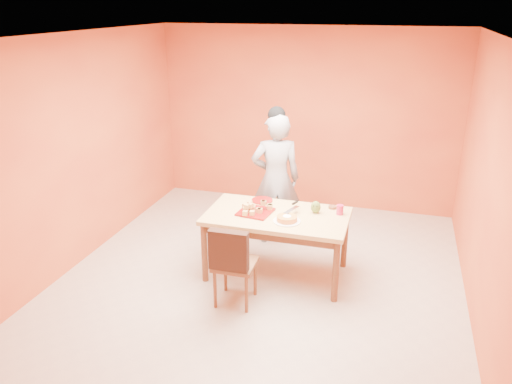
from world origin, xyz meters
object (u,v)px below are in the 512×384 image
(dining_chair, at_px, (235,263))
(checker_tin, at_px, (332,207))
(dining_table, at_px, (277,222))
(magenta_glass, at_px, (340,210))
(sponge_cake, at_px, (287,219))
(red_dinner_plate, at_px, (262,200))
(pastry_platter, at_px, (255,212))
(egg_ornament, at_px, (316,207))
(person, at_px, (276,179))

(dining_chair, xyz_separation_m, checker_tin, (0.85, 1.06, 0.30))
(dining_table, distance_m, magenta_glass, 0.72)
(magenta_glass, bearing_deg, sponge_cake, -145.27)
(sponge_cake, bearing_deg, red_dinner_plate, 129.93)
(pastry_platter, xyz_separation_m, magenta_glass, (0.93, 0.23, 0.05))
(red_dinner_plate, height_order, egg_ornament, egg_ornament)
(person, xyz_separation_m, egg_ornament, (0.64, -0.69, -0.04))
(dining_chair, bearing_deg, checker_tin, 50.03)
(egg_ornament, height_order, checker_tin, egg_ornament)
(checker_tin, bearing_deg, red_dinner_plate, -179.42)
(pastry_platter, bearing_deg, dining_chair, -92.09)
(person, relative_size, red_dinner_plate, 6.82)
(pastry_platter, bearing_deg, egg_ornament, 16.10)
(person, bearing_deg, sponge_cake, 90.76)
(dining_chair, distance_m, magenta_glass, 1.36)
(person, distance_m, sponge_cake, 1.09)
(dining_chair, relative_size, checker_tin, 9.79)
(dining_table, relative_size, dining_chair, 1.74)
(dining_chair, height_order, sponge_cake, dining_chair)
(person, height_order, checker_tin, person)
(egg_ornament, bearing_deg, pastry_platter, -146.96)
(dining_chair, relative_size, sponge_cake, 4.10)
(magenta_glass, height_order, checker_tin, magenta_glass)
(dining_table, bearing_deg, sponge_cake, -47.67)
(sponge_cake, bearing_deg, magenta_glass, 34.73)
(person, bearing_deg, egg_ornament, 112.96)
(dining_chair, bearing_deg, sponge_cake, 50.68)
(egg_ornament, bearing_deg, dining_table, -141.96)
(red_dinner_plate, bearing_deg, pastry_platter, -86.32)
(dining_table, distance_m, person, 0.90)
(person, xyz_separation_m, magenta_glass, (0.91, -0.65, -0.05))
(pastry_platter, distance_m, magenta_glass, 0.96)
(person, height_order, red_dinner_plate, person)
(dining_chair, bearing_deg, red_dinner_plate, 88.68)
(egg_ornament, bearing_deg, red_dinner_plate, -177.81)
(pastry_platter, xyz_separation_m, red_dinner_plate, (-0.02, 0.37, -0.00))
(dining_table, relative_size, person, 0.92)
(person, height_order, egg_ornament, person)
(dining_table, distance_m, dining_chair, 0.78)
(pastry_platter, height_order, checker_tin, checker_tin)
(dining_chair, distance_m, egg_ornament, 1.16)
(dining_table, distance_m, pastry_platter, 0.27)
(egg_ornament, bearing_deg, person, 149.94)
(magenta_glass, relative_size, checker_tin, 1.19)
(dining_chair, xyz_separation_m, pastry_platter, (0.02, 0.68, 0.29))
(person, distance_m, pastry_platter, 0.89)
(dining_table, relative_size, checker_tin, 17.03)
(dining_table, bearing_deg, person, 105.36)
(dining_chair, relative_size, pastry_platter, 2.58)
(person, bearing_deg, dining_table, 85.32)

